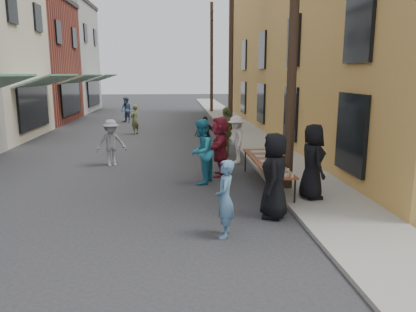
{
  "coord_description": "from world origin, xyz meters",
  "views": [
    {
      "loc": [
        1.21,
        -7.73,
        3.21
      ],
      "look_at": [
        1.96,
        1.66,
        1.3
      ],
      "focal_mm": 35.0,
      "sensor_mm": 36.0,
      "label": 1
    }
  ],
  "objects": [
    {
      "name": "ground",
      "position": [
        0.0,
        0.0,
        0.0
      ],
      "size": [
        120.0,
        120.0,
        0.0
      ],
      "primitive_type": "plane",
      "color": "#28282B",
      "rests_on": "ground"
    },
    {
      "name": "sidewalk",
      "position": [
        5.0,
        15.0,
        0.05
      ],
      "size": [
        2.2,
        60.0,
        0.1
      ],
      "primitive_type": "cube",
      "color": "gray",
      "rests_on": "ground"
    },
    {
      "name": "building_ochre",
      "position": [
        11.1,
        14.0,
        5.0
      ],
      "size": [
        10.0,
        28.0,
        10.0
      ],
      "primitive_type": "cube",
      "color": "gold",
      "rests_on": "ground"
    },
    {
      "name": "utility_pole_near",
      "position": [
        4.3,
        3.0,
        4.5
      ],
      "size": [
        0.26,
        0.26,
        9.0
      ],
      "primitive_type": "cylinder",
      "color": "#2D2116",
      "rests_on": "ground"
    },
    {
      "name": "utility_pole_mid",
      "position": [
        4.3,
        15.0,
        4.5
      ],
      "size": [
        0.26,
        0.26,
        9.0
      ],
      "primitive_type": "cylinder",
      "color": "#2D2116",
      "rests_on": "ground"
    },
    {
      "name": "utility_pole_far",
      "position": [
        4.3,
        27.0,
        4.5
      ],
      "size": [
        0.26,
        0.26,
        9.0
      ],
      "primitive_type": "cylinder",
      "color": "#2D2116",
      "rests_on": "ground"
    },
    {
      "name": "serving_table",
      "position": [
        3.8,
        3.48,
        0.71
      ],
      "size": [
        0.7,
        4.0,
        0.75
      ],
      "color": "brown",
      "rests_on": "ground"
    },
    {
      "name": "catering_tray_sausage",
      "position": [
        3.8,
        1.83,
        0.79
      ],
      "size": [
        0.5,
        0.33,
        0.08
      ],
      "primitive_type": "cube",
      "color": "maroon",
      "rests_on": "serving_table"
    },
    {
      "name": "catering_tray_foil_b",
      "position": [
        3.8,
        2.48,
        0.79
      ],
      "size": [
        0.5,
        0.33,
        0.08
      ],
      "primitive_type": "cube",
      "color": "#B2B2B7",
      "rests_on": "serving_table"
    },
    {
      "name": "catering_tray_buns",
      "position": [
        3.8,
        3.18,
        0.79
      ],
      "size": [
        0.5,
        0.33,
        0.08
      ],
      "primitive_type": "cube",
      "color": "tan",
      "rests_on": "serving_table"
    },
    {
      "name": "catering_tray_foil_d",
      "position": [
        3.8,
        3.88,
        0.79
      ],
      "size": [
        0.5,
        0.33,
        0.08
      ],
      "primitive_type": "cube",
      "color": "#B2B2B7",
      "rests_on": "serving_table"
    },
    {
      "name": "catering_tray_buns_end",
      "position": [
        3.8,
        4.58,
        0.79
      ],
      "size": [
        0.5,
        0.33,
        0.08
      ],
      "primitive_type": "cube",
      "color": "tan",
      "rests_on": "serving_table"
    },
    {
      "name": "condiment_jar_a",
      "position": [
        3.58,
        1.53,
        0.79
      ],
      "size": [
        0.07,
        0.07,
        0.08
      ],
      "primitive_type": "cylinder",
      "color": "#A57F26",
      "rests_on": "serving_table"
    },
    {
      "name": "condiment_jar_b",
      "position": [
        3.58,
        1.63,
        0.79
      ],
      "size": [
        0.07,
        0.07,
        0.08
      ],
      "primitive_type": "cylinder",
      "color": "#A57F26",
      "rests_on": "serving_table"
    },
    {
      "name": "condiment_jar_c",
      "position": [
        3.58,
        1.73,
        0.79
      ],
      "size": [
        0.07,
        0.07,
        0.08
      ],
      "primitive_type": "cylinder",
      "color": "#A57F26",
      "rests_on": "serving_table"
    },
    {
      "name": "cup_stack",
      "position": [
        4.0,
        1.58,
        0.81
      ],
      "size": [
        0.08,
        0.08,
        0.12
      ],
      "primitive_type": "cylinder",
      "color": "tan",
      "rests_on": "serving_table"
    },
    {
      "name": "guest_front_a",
      "position": [
        3.4,
        0.92,
        0.97
      ],
      "size": [
        0.86,
        1.08,
        1.94
      ],
      "primitive_type": "imported",
      "rotation": [
        0.0,
        0.0,
        -1.85
      ],
      "color": "black",
      "rests_on": "ground"
    },
    {
      "name": "guest_front_b",
      "position": [
        2.16,
        -0.1,
        0.79
      ],
      "size": [
        0.47,
        0.63,
        1.57
      ],
      "primitive_type": "imported",
      "rotation": [
        0.0,
        0.0,
        -1.74
      ],
      "color": "#527CA0",
      "rests_on": "ground"
    },
    {
      "name": "guest_front_c",
      "position": [
        1.95,
        3.97,
        0.96
      ],
      "size": [
        1.05,
        1.15,
        1.92
      ],
      "primitive_type": "imported",
      "rotation": [
        0.0,
        0.0,
        -2.0
      ],
      "color": "teal",
      "rests_on": "ground"
    },
    {
      "name": "guest_front_d",
      "position": [
        3.4,
        6.7,
        0.87
      ],
      "size": [
        0.68,
        1.14,
        1.74
      ],
      "primitive_type": "imported",
      "rotation": [
        0.0,
        0.0,
        -1.54
      ],
      "color": "silver",
      "rests_on": "ground"
    },
    {
      "name": "guest_front_e",
      "position": [
        3.2,
        8.08,
        0.97
      ],
      "size": [
        0.68,
        1.21,
        1.95
      ],
      "primitive_type": "imported",
      "rotation": [
        0.0,
        0.0,
        -1.76
      ],
      "color": "#5D6B3E",
      "rests_on": "ground"
    },
    {
      "name": "guest_queue_back",
      "position": [
        2.6,
        4.88,
        0.95
      ],
      "size": [
        0.86,
        1.84,
        1.9
      ],
      "primitive_type": "imported",
      "rotation": [
        0.0,
        0.0,
        -1.75
      ],
      "color": "maroon",
      "rests_on": "ground"
    },
    {
      "name": "server",
      "position": [
        4.62,
        1.99,
        1.05
      ],
      "size": [
        0.68,
        0.98,
        1.9
      ],
      "primitive_type": "imported",
      "rotation": [
        0.0,
        0.0,
        1.65
      ],
      "color": "black",
      "rests_on": "sidewalk"
    },
    {
      "name": "passerby_left",
      "position": [
        -1.08,
        6.62,
        0.83
      ],
      "size": [
        1.22,
        0.96,
        1.65
      ],
      "primitive_type": "imported",
      "rotation": [
        0.0,
        0.0,
        0.37
      ],
      "color": "gray",
      "rests_on": "ground"
    },
    {
      "name": "passerby_mid",
      "position": [
        2.42,
        8.65,
        0.76
      ],
      "size": [
        0.91,
        0.4,
        1.53
      ],
      "primitive_type": "imported",
      "rotation": [
        0.0,
        0.0,
        3.17
      ],
      "color": "black",
      "rests_on": "ground"
    },
    {
      "name": "passerby_right",
      "position": [
        -1.0,
        14.35,
        0.81
      ],
      "size": [
        0.62,
        0.7,
        1.61
      ],
      "primitive_type": "imported",
      "rotation": [
        0.0,
        0.0,
        4.21
      ],
      "color": "#565E36",
      "rests_on": "ground"
    },
    {
      "name": "passerby_far",
      "position": [
        -2.08,
        19.97,
        0.86
      ],
      "size": [
        1.06,
        1.04,
        1.72
      ],
      "primitive_type": "imported",
      "rotation": [
        0.0,
        0.0,
        5.59
      ],
      "color": "#476589",
      "rests_on": "ground"
    }
  ]
}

